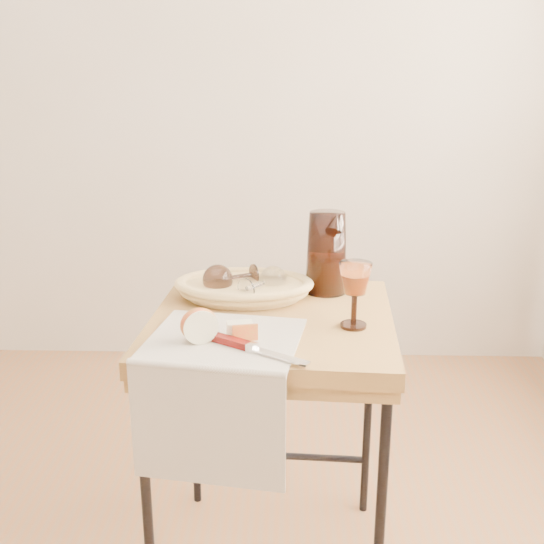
# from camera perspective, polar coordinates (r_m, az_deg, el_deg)

# --- Properties ---
(wall_back) EXTENTS (3.60, 0.00, 2.70)m
(wall_back) POSITION_cam_1_polar(r_m,az_deg,el_deg) (2.99, -10.05, 17.38)
(wall_back) COLOR #BEAC93
(wall_back) RESTS_ON ground
(side_table) EXTENTS (0.63, 0.63, 0.75)m
(side_table) POSITION_cam_1_polar(r_m,az_deg,el_deg) (1.81, 0.02, -14.99)
(side_table) COLOR brown
(side_table) RESTS_ON floor
(tea_towel) EXTENTS (0.38, 0.35, 0.01)m
(tea_towel) POSITION_cam_1_polar(r_m,az_deg,el_deg) (1.49, -4.17, -5.85)
(tea_towel) COLOR silver
(tea_towel) RESTS_ON side_table
(bread_basket) EXTENTS (0.33, 0.22, 0.05)m
(bread_basket) POSITION_cam_1_polar(r_m,az_deg,el_deg) (1.75, -2.43, -1.51)
(bread_basket) COLOR tan
(bread_basket) RESTS_ON side_table
(goblet_lying_a) EXTENTS (0.15, 0.13, 0.08)m
(goblet_lying_a) POSITION_cam_1_polar(r_m,az_deg,el_deg) (1.76, -3.34, -0.46)
(goblet_lying_a) COLOR #49322A
(goblet_lying_a) RESTS_ON bread_basket
(goblet_lying_b) EXTENTS (0.13, 0.14, 0.07)m
(goblet_lying_b) POSITION_cam_1_polar(r_m,az_deg,el_deg) (1.72, -0.89, -0.98)
(goblet_lying_b) COLOR white
(goblet_lying_b) RESTS_ON bread_basket
(pitcher) EXTENTS (0.23, 0.27, 0.26)m
(pitcher) POSITION_cam_1_polar(r_m,az_deg,el_deg) (1.78, 4.74, 1.69)
(pitcher) COLOR black
(pitcher) RESTS_ON side_table
(wine_goblet) EXTENTS (0.09, 0.09, 0.16)m
(wine_goblet) POSITION_cam_1_polar(r_m,az_deg,el_deg) (1.55, 7.15, -1.99)
(wine_goblet) COLOR white
(wine_goblet) RESTS_ON side_table
(apple_half) EXTENTS (0.09, 0.07, 0.08)m
(apple_half) POSITION_cam_1_polar(r_m,az_deg,el_deg) (1.47, -6.36, -4.52)
(apple_half) COLOR red
(apple_half) RESTS_ON tea_towel
(apple_wedge) EXTENTS (0.06, 0.04, 0.04)m
(apple_wedge) POSITION_cam_1_polar(r_m,az_deg,el_deg) (1.49, -2.81, -5.03)
(apple_wedge) COLOR #F3EEC4
(apple_wedge) RESTS_ON tea_towel
(table_knife) EXTENTS (0.22, 0.15, 0.02)m
(table_knife) POSITION_cam_1_polar(r_m,az_deg,el_deg) (1.42, -1.45, -6.56)
(table_knife) COLOR silver
(table_knife) RESTS_ON tea_towel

